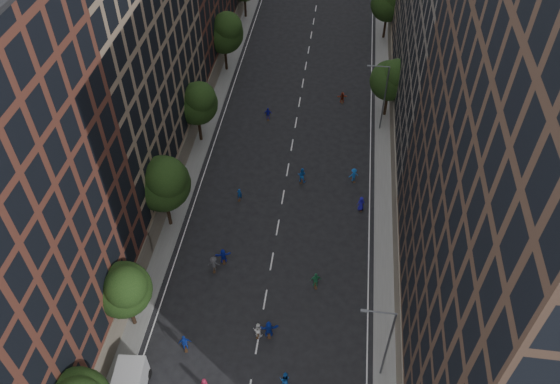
# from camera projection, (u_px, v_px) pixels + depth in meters

# --- Properties ---
(ground) EXTENTS (240.00, 240.00, 0.00)m
(ground) POSITION_uv_depth(u_px,v_px,m) (292.00, 148.00, 66.15)
(ground) COLOR black
(ground) RESTS_ON ground
(sidewalk_left) EXTENTS (4.00, 105.00, 0.15)m
(sidewalk_left) POSITION_uv_depth(u_px,v_px,m) (208.00, 104.00, 72.44)
(sidewalk_left) COLOR slate
(sidewalk_left) RESTS_ON ground
(sidewalk_right) EXTENTS (4.00, 105.00, 0.15)m
(sidewalk_right) POSITION_uv_depth(u_px,v_px,m) (390.00, 117.00, 70.29)
(sidewalk_right) COLOR slate
(sidewalk_right) RESTS_ON ground
(bldg_left_b) EXTENTS (14.00, 26.00, 34.00)m
(bldg_left_b) POSITION_uv_depth(u_px,v_px,m) (92.00, 29.00, 52.35)
(bldg_left_b) COLOR #8C745B
(bldg_left_b) RESTS_ON ground
(bldg_right_a) EXTENTS (14.00, 30.00, 36.00)m
(bldg_right_a) POSITION_uv_depth(u_px,v_px,m) (552.00, 209.00, 34.16)
(bldg_right_a) COLOR #463125
(bldg_right_a) RESTS_ON ground
(bldg_right_b) EXTENTS (14.00, 28.00, 33.00)m
(bldg_right_b) POSITION_uv_depth(u_px,v_px,m) (483.00, 14.00, 55.61)
(bldg_right_b) COLOR #5F574E
(bldg_right_b) RESTS_ON ground
(tree_left_1) EXTENTS (4.80, 4.80, 8.21)m
(tree_left_1) POSITION_uv_depth(u_px,v_px,m) (124.00, 289.00, 44.84)
(tree_left_1) COLOR black
(tree_left_1) RESTS_ON ground
(tree_left_2) EXTENTS (5.60, 5.60, 9.45)m
(tree_left_2) POSITION_uv_depth(u_px,v_px,m) (163.00, 182.00, 52.69)
(tree_left_2) COLOR black
(tree_left_2) RESTS_ON ground
(tree_left_3) EXTENTS (5.00, 5.00, 8.58)m
(tree_left_3) POSITION_uv_depth(u_px,v_px,m) (197.00, 102.00, 62.93)
(tree_left_3) COLOR black
(tree_left_3) RESTS_ON ground
(tree_left_4) EXTENTS (5.40, 5.40, 9.08)m
(tree_left_4) POSITION_uv_depth(u_px,v_px,m) (225.00, 32.00, 73.97)
(tree_left_4) COLOR black
(tree_left_4) RESTS_ON ground
(tree_right_a) EXTENTS (5.00, 5.00, 8.39)m
(tree_right_a) POSITION_uv_depth(u_px,v_px,m) (392.00, 79.00, 66.67)
(tree_right_a) COLOR black
(tree_right_a) RESTS_ON ground
(tree_right_b) EXTENTS (5.20, 5.20, 8.83)m
(tree_right_b) POSITION_uv_depth(u_px,v_px,m) (390.00, 2.00, 80.49)
(tree_right_b) COLOR black
(tree_right_b) RESTS_ON ground
(streetlamp_near) EXTENTS (2.64, 0.22, 9.06)m
(streetlamp_near) POSITION_uv_depth(u_px,v_px,m) (386.00, 341.00, 41.89)
(streetlamp_near) COLOR #595B60
(streetlamp_near) RESTS_ON ground
(streetlamp_far) EXTENTS (2.64, 0.22, 9.06)m
(streetlamp_far) POSITION_uv_depth(u_px,v_px,m) (383.00, 95.00, 65.08)
(streetlamp_far) COLOR #595B60
(streetlamp_far) RESTS_ON ground
(skater_2) EXTENTS (0.96, 0.78, 1.85)m
(skater_2) POSITION_uv_depth(u_px,v_px,m) (285.00, 379.00, 44.15)
(skater_2) COLOR #12479A
(skater_2) RESTS_ON ground
(skater_4) EXTENTS (1.19, 0.76, 1.89)m
(skater_4) POSITION_uv_depth(u_px,v_px,m) (185.00, 343.00, 46.46)
(skater_4) COLOR #122E96
(skater_4) RESTS_ON ground
(skater_5) EXTENTS (1.83, 0.92, 1.89)m
(skater_5) POSITION_uv_depth(u_px,v_px,m) (269.00, 329.00, 47.39)
(skater_5) COLOR #142DA4
(skater_5) RESTS_ON ground
(skater_8) EXTENTS (0.86, 0.69, 1.70)m
(skater_8) POSITION_uv_depth(u_px,v_px,m) (258.00, 330.00, 47.45)
(skater_8) COLOR silver
(skater_8) RESTS_ON ground
(skater_9) EXTENTS (1.25, 0.82, 1.82)m
(skater_9) POSITION_uv_depth(u_px,v_px,m) (214.00, 264.00, 52.45)
(skater_9) COLOR #3C3C40
(skater_9) RESTS_ON ground
(skater_10) EXTENTS (1.15, 0.69, 1.84)m
(skater_10) POSITION_uv_depth(u_px,v_px,m) (316.00, 280.00, 51.11)
(skater_10) COLOR #217044
(skater_10) RESTS_ON ground
(skater_11) EXTENTS (1.67, 0.98, 1.71)m
(skater_11) POSITION_uv_depth(u_px,v_px,m) (223.00, 256.00, 53.22)
(skater_11) COLOR #1524AF
(skater_11) RESTS_ON ground
(skater_12) EXTENTS (0.96, 0.73, 1.74)m
(skater_12) POSITION_uv_depth(u_px,v_px,m) (361.00, 204.00, 58.21)
(skater_12) COLOR #171294
(skater_12) RESTS_ON ground
(skater_13) EXTENTS (0.59, 0.43, 1.51)m
(skater_13) POSITION_uv_depth(u_px,v_px,m) (239.00, 194.00, 59.40)
(skater_13) COLOR navy
(skater_13) RESTS_ON ground
(skater_14) EXTENTS (1.06, 0.89, 1.93)m
(skater_14) POSITION_uv_depth(u_px,v_px,m) (302.00, 175.00, 61.23)
(skater_14) COLOR #134CA1
(skater_14) RESTS_ON ground
(skater_15) EXTENTS (1.27, 1.03, 1.71)m
(skater_15) POSITION_uv_depth(u_px,v_px,m) (354.00, 175.00, 61.43)
(skater_15) COLOR #1553B0
(skater_15) RESTS_ON ground
(skater_16) EXTENTS (1.01, 0.48, 1.68)m
(skater_16) POSITION_uv_depth(u_px,v_px,m) (268.00, 114.00, 69.55)
(skater_16) COLOR #1517B1
(skater_16) RESTS_ON ground
(skater_17) EXTENTS (1.45, 0.74, 1.50)m
(skater_17) POSITION_uv_depth(u_px,v_px,m) (342.00, 98.00, 72.24)
(skater_17) COLOR maroon
(skater_17) RESTS_ON ground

